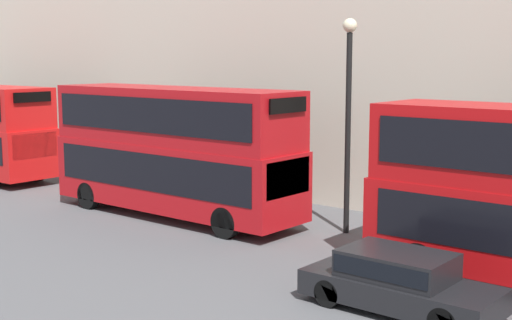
% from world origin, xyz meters
% --- Properties ---
extents(bus_second_in_queue, '(2.59, 10.03, 4.55)m').
position_xyz_m(bus_second_in_queue, '(1.60, 19.02, 2.50)').
color(bus_second_in_queue, '#A80F14').
rests_on(bus_second_in_queue, ground).
extents(car_hatchback, '(1.80, 4.36, 1.35)m').
position_xyz_m(car_hatchback, '(-1.80, 8.38, 0.72)').
color(car_hatchback, black).
rests_on(car_hatchback, ground).
extents(street_lamp, '(0.44, 0.44, 6.79)m').
position_xyz_m(street_lamp, '(3.48, 13.09, 4.17)').
color(street_lamp, black).
rests_on(street_lamp, ground).
extents(pedestrian, '(0.36, 0.36, 1.66)m').
position_xyz_m(pedestrian, '(3.95, 28.45, 0.76)').
color(pedestrian, '#26262D').
rests_on(pedestrian, ground).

